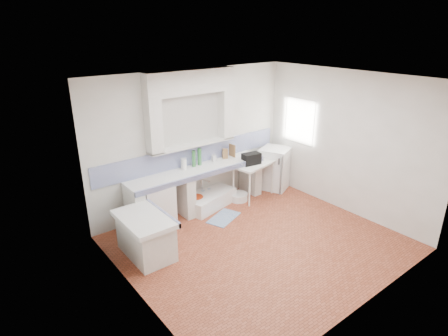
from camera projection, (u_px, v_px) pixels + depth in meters
floor at (259, 243)px, 6.49m from camera, size 4.50×4.50×0.00m
ceiling at (266, 80)px, 5.48m from camera, size 4.50×4.50×0.00m
wall_back at (193, 140)px, 7.46m from camera, size 4.50×0.00×4.50m
wall_front at (376, 215)px, 4.52m from camera, size 4.50×0.00×4.50m
wall_left at (133, 208)px, 4.69m from camera, size 0.00×4.50×4.50m
wall_right at (346, 143)px, 7.28m from camera, size 0.00×4.50×4.50m
alcove_mass at (191, 82)px, 6.88m from camera, size 1.90×0.25×0.45m
window_frame at (305, 120)px, 8.19m from camera, size 0.35×0.86×1.06m
lace_valance at (302, 104)px, 7.97m from camera, size 0.01×0.84×0.24m
counter_slab at (198, 170)px, 7.37m from camera, size 3.00×0.60×0.08m
counter_lip at (207, 175)px, 7.17m from camera, size 3.00×0.04×0.10m
counter_pier_left at (135, 211)px, 6.73m from camera, size 0.20×0.55×0.82m
counter_pier_mid at (184, 196)px, 7.33m from camera, size 0.20×0.55×0.82m
counter_pier_right at (250, 175)px, 8.34m from camera, size 0.20×0.55×0.82m
peninsula_top at (144, 219)px, 5.94m from camera, size 0.70×1.10×0.08m
peninsula_base at (146, 238)px, 6.06m from camera, size 0.60×1.00×0.62m
peninsula_lip at (163, 213)px, 6.13m from camera, size 0.04×1.10×0.10m
backsplash at (194, 154)px, 7.55m from camera, size 4.27×0.03×0.40m
stove at (156, 205)px, 6.96m from camera, size 0.60×0.58×0.81m
sink at (208, 200)px, 7.77m from camera, size 1.25×0.87×0.27m
side_table at (253, 180)px, 8.10m from camera, size 1.04×0.71×0.04m
fridge at (275, 168)px, 8.56m from camera, size 0.82×0.82×0.95m
bucket_red at (195, 204)px, 7.58m from camera, size 0.36×0.36×0.30m
bucket_orange at (211, 203)px, 7.67m from camera, size 0.29×0.29×0.24m
bucket_blue at (222, 196)px, 7.96m from camera, size 0.32×0.32×0.28m
basin_white at (238, 197)px, 8.05m from camera, size 0.48×0.48×0.16m
water_bottle_a at (203, 197)px, 7.85m from camera, size 0.08×0.08×0.31m
water_bottle_b at (209, 195)px, 7.94m from camera, size 0.11×0.11×0.30m
black_bag at (251, 159)px, 7.86m from camera, size 0.41×0.27×0.24m
green_bottle_a at (194, 159)px, 7.41m from camera, size 0.09×0.09×0.33m
green_bottle_b at (200, 157)px, 7.48m from camera, size 0.09×0.09×0.36m
knife_block at (225, 154)px, 7.89m from camera, size 0.13×0.12×0.21m
cutting_board at (232, 150)px, 7.99m from camera, size 0.02×0.20×0.27m
paper_towel at (184, 164)px, 7.29m from camera, size 0.14×0.14×0.22m
soap_bottle at (214, 157)px, 7.72m from camera, size 0.09×0.09×0.18m
rug at (224, 218)px, 7.32m from camera, size 0.80×0.63×0.01m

